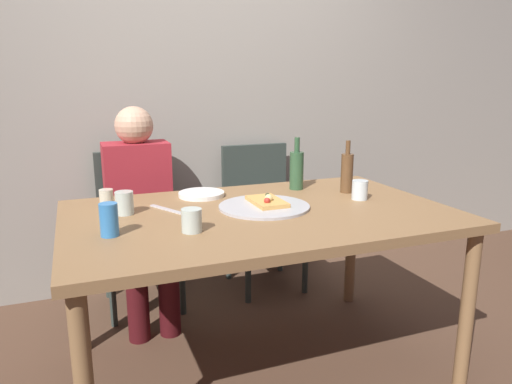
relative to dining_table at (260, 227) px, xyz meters
The scene contains 17 objects.
ground_plane 0.69m from the dining_table, ahead, with size 8.00×8.00×0.00m, color #513828.
back_wall 1.32m from the dining_table, 90.00° to the left, with size 6.00×0.10×2.60m, color gray.
dining_table is the anchor object (origin of this frame).
pizza_tray 0.09m from the dining_table, 51.43° to the left, with size 0.40×0.40×0.01m, color #ADADB2.
pizza_slice_last 0.13m from the dining_table, 48.84° to the left, with size 0.13×0.22×0.05m.
wine_bottle 0.50m from the dining_table, 44.84° to the left, with size 0.07×0.07×0.27m.
beer_bottle 0.59m from the dining_table, 17.86° to the left, with size 0.06×0.06×0.26m.
tumbler_near 0.59m from the dining_table, 163.73° to the left, with size 0.08×0.08×0.10m, color #B7C6BC.
tumbler_far 0.40m from the dining_table, 153.27° to the right, with size 0.08×0.08×0.09m, color #B7C6BC.
wine_glass 0.53m from the dining_table, ahead, with size 0.08×0.08×0.09m, color silver.
short_glass 0.69m from the dining_table, 154.28° to the left, with size 0.06×0.06×0.08m, color beige.
soda_can 0.66m from the dining_table, 169.86° to the right, with size 0.07×0.07×0.12m, color #337AC1.
plate_stack 0.40m from the dining_table, 115.53° to the left, with size 0.22×0.22×0.02m, color white.
table_knife 0.41m from the dining_table, 156.79° to the left, with size 0.22×0.02×0.01m, color #B7B7BC.
chair_left 1.01m from the dining_table, 114.34° to the left, with size 0.44×0.44×0.90m.
chair_right 1.00m from the dining_table, 68.07° to the left, with size 0.44×0.44×0.90m.
guest_in_sweater 0.86m from the dining_table, 118.48° to the left, with size 0.36×0.56×1.17m.
Camera 1 is at (-0.73, -1.83, 1.31)m, focal length 33.16 mm.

